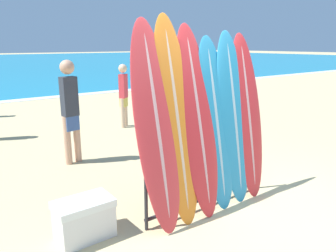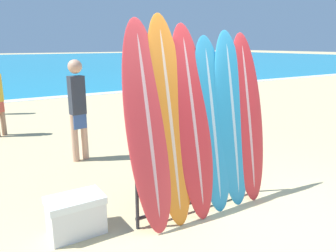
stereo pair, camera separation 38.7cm
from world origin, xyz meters
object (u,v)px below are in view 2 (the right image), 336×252
at_px(surfboard_slot_3, 212,125).
at_px(person_near_water, 78,107).
at_px(surfboard_slot_0, 148,127).
at_px(person_far_right, 136,93).
at_px(surfboard_slot_2, 192,122).
at_px(surfboard_slot_5, 247,118).
at_px(cooler_box, 76,215).
at_px(surfboard_slot_1, 170,121).
at_px(surfboard_rack, 202,173).
at_px(surfboard_slot_4, 232,119).

distance_m(surfboard_slot_3, person_near_water, 2.72).
relative_size(surfboard_slot_0, person_far_right, 1.49).
bearing_deg(surfboard_slot_3, surfboard_slot_2, 178.05).
xyz_separation_m(surfboard_slot_3, surfboard_slot_5, (0.58, -0.01, 0.02)).
bearing_deg(surfboard_slot_5, surfboard_slot_0, 179.12).
height_order(surfboard_slot_5, cooler_box, surfboard_slot_5).
height_order(surfboard_slot_1, person_far_right, surfboard_slot_1).
bearing_deg(surfboard_slot_5, person_far_right, 83.16).
distance_m(surfboard_rack, person_near_water, 2.73).
bearing_deg(surfboard_rack, cooler_box, 169.70).
xyz_separation_m(surfboard_slot_1, person_far_right, (1.70, 4.27, -0.34)).
bearing_deg(surfboard_slot_0, surfboard_slot_2, -0.58).
bearing_deg(surfboard_rack, person_near_water, 106.10).
distance_m(surfboard_slot_2, cooler_box, 1.67).
bearing_deg(surfboard_slot_0, surfboard_slot_3, -1.04).
xyz_separation_m(surfboard_rack, surfboard_slot_1, (-0.45, 0.04, 0.71)).
bearing_deg(surfboard_slot_5, person_near_water, 119.84).
distance_m(surfboard_slot_1, surfboard_slot_3, 0.62).
bearing_deg(surfboard_slot_2, surfboard_slot_3, -1.95).
relative_size(surfboard_slot_2, cooler_box, 3.80).
xyz_separation_m(person_far_right, cooler_box, (-2.76, -4.03, -0.63)).
distance_m(surfboard_slot_1, person_near_water, 2.57).
bearing_deg(surfboard_slot_1, surfboard_rack, -4.69).
distance_m(surfboard_slot_0, surfboard_slot_3, 0.89).
height_order(surfboard_slot_2, surfboard_slot_4, surfboard_slot_2).
relative_size(surfboard_rack, surfboard_slot_2, 0.81).
xyz_separation_m(surfboard_slot_3, person_near_water, (-0.90, 2.57, -0.10)).
bearing_deg(surfboard_slot_0, person_near_water, 90.19).
relative_size(surfboard_slot_2, person_near_water, 1.28).
height_order(surfboard_rack, surfboard_slot_0, surfboard_slot_0).
bearing_deg(surfboard_slot_4, surfboard_rack, -178.90).
height_order(surfboard_slot_0, surfboard_slot_1, surfboard_slot_1).
bearing_deg(cooler_box, surfboard_slot_1, -12.65).
bearing_deg(surfboard_slot_1, cooler_box, 167.35).
height_order(surfboard_rack, surfboard_slot_1, surfboard_slot_1).
xyz_separation_m(surfboard_slot_2, surfboard_slot_3, (0.30, -0.01, -0.07)).
distance_m(surfboard_rack, surfboard_slot_2, 0.68).
bearing_deg(surfboard_slot_2, surfboard_slot_5, -1.08).
bearing_deg(surfboard_slot_3, surfboard_slot_4, -0.68).
height_order(surfboard_slot_0, person_far_right, surfboard_slot_0).
distance_m(surfboard_slot_1, surfboard_slot_2, 0.31).
bearing_deg(surfboard_rack, surfboard_slot_2, 171.12).
distance_m(surfboard_slot_0, surfboard_slot_2, 0.59).
height_order(person_near_water, cooler_box, person_near_water).
height_order(surfboard_slot_3, surfboard_slot_4, surfboard_slot_4).
distance_m(surfboard_slot_2, person_near_water, 2.64).
bearing_deg(surfboard_slot_0, cooler_box, 162.39).
bearing_deg(surfboard_rack, surfboard_slot_1, 175.31).
height_order(surfboard_slot_4, person_near_water, surfboard_slot_4).
bearing_deg(surfboard_slot_1, surfboard_slot_3, -2.32).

